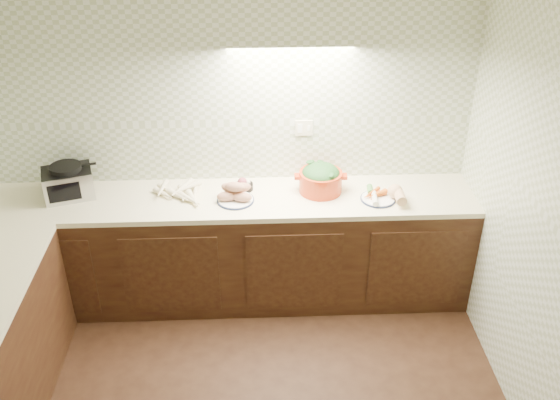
{
  "coord_description": "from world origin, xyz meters",
  "views": [
    {
      "loc": [
        0.18,
        -2.46,
        3.23
      ],
      "look_at": [
        0.35,
        1.25,
        1.02
      ],
      "focal_mm": 40.0,
      "sensor_mm": 36.0,
      "label": 1
    }
  ],
  "objects_px": {
    "parsnip_pile": "(178,200)",
    "veg_plate": "(385,194)",
    "sweet_potato_plate": "(235,194)",
    "onion_bowl": "(244,185)",
    "toaster_oven": "(68,182)",
    "dutch_oven": "(321,178)"
  },
  "relations": [
    {
      "from": "toaster_oven",
      "to": "parsnip_pile",
      "type": "height_order",
      "value": "toaster_oven"
    },
    {
      "from": "onion_bowl",
      "to": "dutch_oven",
      "type": "distance_m",
      "value": 0.58
    },
    {
      "from": "parsnip_pile",
      "to": "veg_plate",
      "type": "xyz_separation_m",
      "value": [
        1.51,
        -0.0,
        0.01
      ]
    },
    {
      "from": "parsnip_pile",
      "to": "onion_bowl",
      "type": "distance_m",
      "value": 0.51
    },
    {
      "from": "sweet_potato_plate",
      "to": "veg_plate",
      "type": "height_order",
      "value": "sweet_potato_plate"
    },
    {
      "from": "toaster_oven",
      "to": "onion_bowl",
      "type": "bearing_deg",
      "value": -15.42
    },
    {
      "from": "parsnip_pile",
      "to": "onion_bowl",
      "type": "height_order",
      "value": "onion_bowl"
    },
    {
      "from": "sweet_potato_plate",
      "to": "parsnip_pile",
      "type": "bearing_deg",
      "value": -175.94
    },
    {
      "from": "sweet_potato_plate",
      "to": "dutch_oven",
      "type": "relative_size",
      "value": 0.69
    },
    {
      "from": "onion_bowl",
      "to": "sweet_potato_plate",
      "type": "bearing_deg",
      "value": -111.11
    },
    {
      "from": "veg_plate",
      "to": "parsnip_pile",
      "type": "bearing_deg",
      "value": 179.95
    },
    {
      "from": "sweet_potato_plate",
      "to": "onion_bowl",
      "type": "distance_m",
      "value": 0.17
    },
    {
      "from": "toaster_oven",
      "to": "onion_bowl",
      "type": "xyz_separation_m",
      "value": [
        1.28,
        0.03,
        -0.08
      ]
    },
    {
      "from": "onion_bowl",
      "to": "veg_plate",
      "type": "height_order",
      "value": "veg_plate"
    },
    {
      "from": "parsnip_pile",
      "to": "toaster_oven",
      "type": "bearing_deg",
      "value": 169.06
    },
    {
      "from": "toaster_oven",
      "to": "dutch_oven",
      "type": "relative_size",
      "value": 1.04
    },
    {
      "from": "dutch_oven",
      "to": "parsnip_pile",
      "type": "bearing_deg",
      "value": -170.17
    },
    {
      "from": "toaster_oven",
      "to": "veg_plate",
      "type": "distance_m",
      "value": 2.32
    },
    {
      "from": "toaster_oven",
      "to": "sweet_potato_plate",
      "type": "bearing_deg",
      "value": -22.85
    },
    {
      "from": "parsnip_pile",
      "to": "sweet_potato_plate",
      "type": "distance_m",
      "value": 0.41
    },
    {
      "from": "sweet_potato_plate",
      "to": "onion_bowl",
      "type": "relative_size",
      "value": 2.05
    },
    {
      "from": "onion_bowl",
      "to": "dutch_oven",
      "type": "height_order",
      "value": "dutch_oven"
    }
  ]
}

